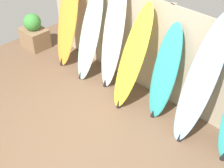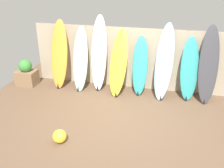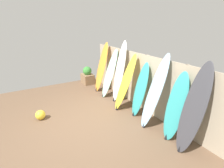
% 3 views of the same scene
% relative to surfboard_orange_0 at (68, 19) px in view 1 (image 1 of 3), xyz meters
% --- Properties ---
extents(ground, '(7.68, 7.68, 0.00)m').
position_rel_surfboard_orange_0_xyz_m(ground, '(2.16, -1.58, -0.98)').
color(ground, brown).
extents(fence_back, '(6.08, 0.11, 1.80)m').
position_rel_surfboard_orange_0_xyz_m(fence_back, '(2.16, 0.42, -0.08)').
color(fence_back, tan).
rests_on(fence_back, ground).
extents(surfboard_orange_0, '(0.55, 0.66, 1.99)m').
position_rel_surfboard_orange_0_xyz_m(surfboard_orange_0, '(0.00, 0.00, 0.00)').
color(surfboard_orange_0, orange).
rests_on(surfboard_orange_0, ground).
extents(surfboard_seafoam_1, '(0.52, 0.76, 1.80)m').
position_rel_surfboard_orange_0_xyz_m(surfboard_seafoam_1, '(0.66, 0.00, -0.10)').
color(surfboard_seafoam_1, '#9ED6BC').
rests_on(surfboard_seafoam_1, ground).
extents(surfboard_white_2, '(0.47, 0.55, 2.16)m').
position_rel_surfboard_orange_0_xyz_m(surfboard_white_2, '(1.20, 0.09, 0.08)').
color(surfboard_white_2, white).
rests_on(surfboard_white_2, ground).
extents(surfboard_yellow_3, '(0.54, 0.80, 1.82)m').
position_rel_surfboard_orange_0_xyz_m(surfboard_yellow_3, '(1.82, -0.08, -0.08)').
color(surfboard_yellow_3, yellow).
rests_on(surfboard_yellow_3, ground).
extents(surfboard_teal_4, '(0.46, 0.54, 1.64)m').
position_rel_surfboard_orange_0_xyz_m(surfboard_teal_4, '(2.40, 0.06, -0.17)').
color(surfboard_teal_4, teal).
rests_on(surfboard_teal_4, ground).
extents(surfboard_skyblue_5, '(0.55, 0.76, 2.02)m').
position_rel_surfboard_orange_0_xyz_m(surfboard_skyblue_5, '(3.05, 0.01, 0.01)').
color(surfboard_skyblue_5, '#8CB7D6').
rests_on(surfboard_skyblue_5, ground).
extents(planter_box, '(0.61, 0.46, 0.81)m').
position_rel_surfboard_orange_0_xyz_m(planter_box, '(-1.06, -0.20, -0.63)').
color(planter_box, '#846647').
rests_on(planter_box, ground).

